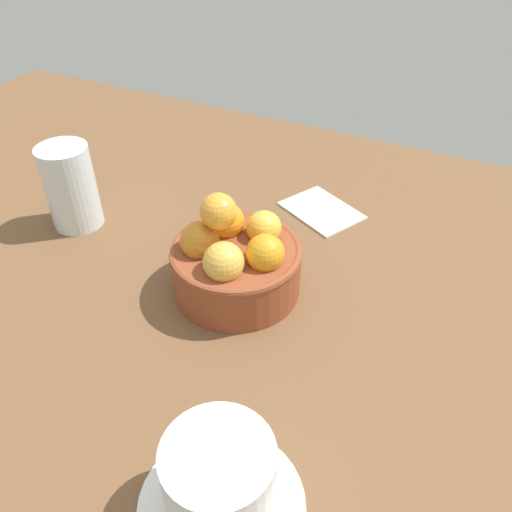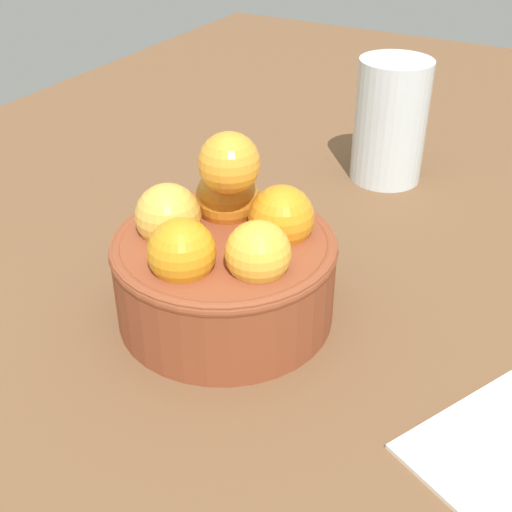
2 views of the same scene
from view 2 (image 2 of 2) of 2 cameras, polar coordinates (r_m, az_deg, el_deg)
ground_plane at (r=48.17cm, az=-2.50°, el=-6.84°), size 156.10×90.93×4.08cm
terracotta_bowl at (r=44.48cm, az=-2.69°, el=-0.39°), size 14.91×14.91×12.67cm
water_glass at (r=64.25cm, az=11.35°, el=11.17°), size 6.67×6.67×11.41cm
folded_napkin at (r=40.01cm, az=20.65°, el=-15.08°), size 12.95×11.74×0.60cm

